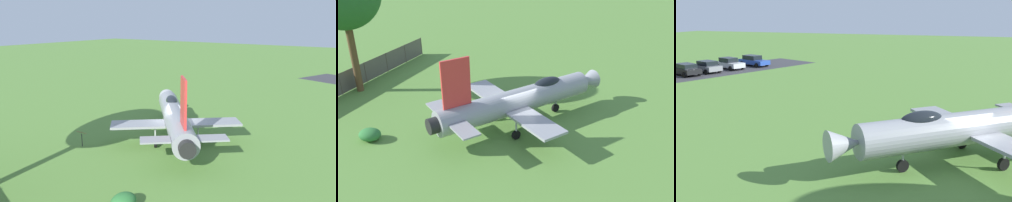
{
  "view_description": "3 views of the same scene",
  "coord_description": "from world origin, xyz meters",
  "views": [
    {
      "loc": [
        19.43,
        12.62,
        8.77
      ],
      "look_at": [
        -0.87,
        -1.22,
        2.72
      ],
      "focal_mm": 35.28,
      "sensor_mm": 36.0,
      "label": 1
    },
    {
      "loc": [
        -1.43,
        20.95,
        11.89
      ],
      "look_at": [
        0.69,
        0.62,
        2.02
      ],
      "focal_mm": 37.68,
      "sensor_mm": 36.0,
      "label": 2
    },
    {
      "loc": [
        -0.08,
        -18.19,
        7.33
      ],
      "look_at": [
        -7.77,
        4.39,
        1.5
      ],
      "focal_mm": 39.32,
      "sensor_mm": 36.0,
      "label": 3
    }
  ],
  "objects": [
    {
      "name": "parked_car_silver",
      "position": [
        -29.43,
        21.95,
        0.77
      ],
      "size": [
        4.47,
        3.08,
        1.49
      ],
      "rotation": [
        0.0,
        0.0,
        5.93
      ],
      "color": "#B2B5BA",
      "rests_on": "ground_plane"
    },
    {
      "name": "parked_car_blue",
      "position": [
        -28.07,
        25.45,
        0.76
      ],
      "size": [
        5.01,
        3.16,
        1.46
      ],
      "rotation": [
        0.0,
        0.0,
        5.95
      ],
      "color": "#23429E",
      "rests_on": "ground_plane"
    },
    {
      "name": "ground_plane",
      "position": [
        0.0,
        0.0,
        0.0
      ],
      "size": [
        200.0,
        200.0,
        0.0
      ],
      "primitive_type": "plane",
      "color": "#568438"
    },
    {
      "name": "parking_strip",
      "position": [
        -31.07,
        17.56,
        0.0
      ],
      "size": [
        19.54,
        33.48,
        0.0
      ],
      "primitive_type": "cube",
      "rotation": [
        0.0,
        0.0,
        4.33
      ],
      "color": "#38383D",
      "rests_on": "ground_plane"
    },
    {
      "name": "parked_car_gray",
      "position": [
        -30.5,
        18.75,
        0.76
      ],
      "size": [
        4.63,
        3.15,
        1.46
      ],
      "rotation": [
        0.0,
        0.0,
        2.81
      ],
      "color": "slate",
      "rests_on": "ground_plane"
    },
    {
      "name": "display_jet",
      "position": [
        -0.28,
        -0.23,
        1.81
      ],
      "size": [
        11.71,
        10.48,
        5.51
      ],
      "rotation": [
        0.0,
        0.0,
        3.83
      ],
      "color": "gray",
      "rests_on": "ground_plane"
    },
    {
      "name": "parked_car_black",
      "position": [
        -31.48,
        16.27,
        0.74
      ],
      "size": [
        4.97,
        3.42,
        1.41
      ],
      "rotation": [
        0.0,
        0.0,
        2.76
      ],
      "color": "black",
      "rests_on": "ground_plane"
    }
  ]
}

